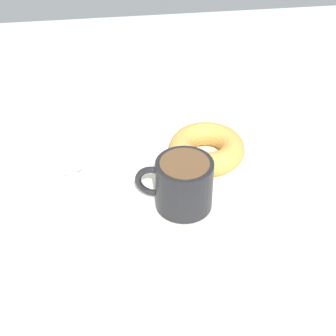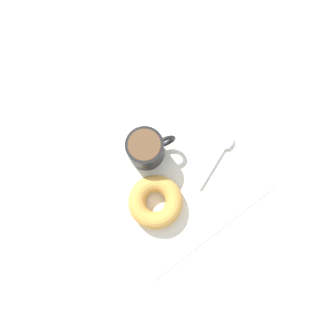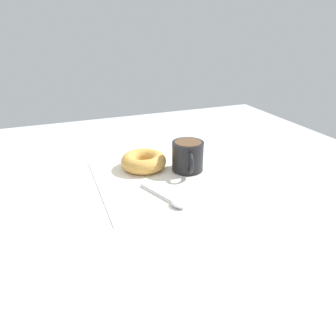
# 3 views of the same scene
# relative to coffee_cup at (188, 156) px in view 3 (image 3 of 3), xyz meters

# --- Properties ---
(ground_plane) EXTENTS (1.20, 1.20, 0.02)m
(ground_plane) POSITION_rel_coffee_cup_xyz_m (-0.05, -0.03, -0.05)
(ground_plane) COLOR #B2BCC6
(napkin) EXTENTS (0.35, 0.35, 0.00)m
(napkin) POSITION_rel_coffee_cup_xyz_m (-0.06, -0.01, -0.04)
(napkin) COLOR white
(napkin) RESTS_ON ground_plane
(coffee_cup) EXTENTS (0.08, 0.11, 0.08)m
(coffee_cup) POSITION_rel_coffee_cup_xyz_m (0.00, 0.00, 0.00)
(coffee_cup) COLOR black
(coffee_cup) RESTS_ON napkin
(donut) EXTENTS (0.12, 0.12, 0.04)m
(donut) POSITION_rel_coffee_cup_xyz_m (-0.10, 0.05, -0.02)
(donut) COLOR gold
(donut) RESTS_ON napkin
(spoon) EXTENTS (0.06, 0.14, 0.01)m
(spoon) POSITION_rel_coffee_cup_xyz_m (-0.10, -0.14, -0.04)
(spoon) COLOR silver
(spoon) RESTS_ON napkin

